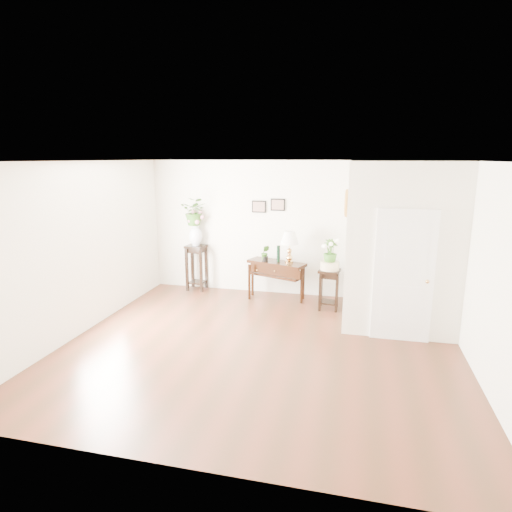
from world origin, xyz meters
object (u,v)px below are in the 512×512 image
(table_lamp, at_px, (289,245))
(plant_stand_b, at_px, (329,289))
(plant_stand_a, at_px, (197,267))
(console_table, at_px, (276,280))

(table_lamp, relative_size, plant_stand_b, 0.82)
(table_lamp, xyz_separation_m, plant_stand_b, (0.83, -0.35, -0.75))
(table_lamp, height_order, plant_stand_a, table_lamp)
(table_lamp, height_order, plant_stand_b, table_lamp)
(console_table, bearing_deg, plant_stand_a, -168.40)
(plant_stand_a, distance_m, plant_stand_b, 2.98)
(console_table, distance_m, plant_stand_a, 1.85)
(console_table, relative_size, plant_stand_b, 1.53)
(console_table, height_order, table_lamp, table_lamp)
(console_table, xyz_separation_m, plant_stand_a, (-1.83, 0.26, 0.10))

